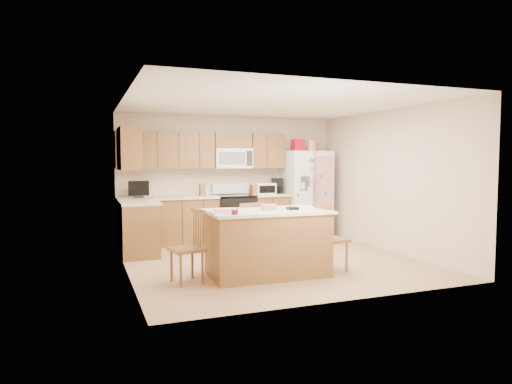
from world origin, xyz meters
name	(u,v)px	position (x,y,z in m)	size (l,w,h in m)	color
ground	(272,260)	(0.00, 0.00, 0.00)	(4.50, 4.50, 0.00)	olive
room_shell	(272,171)	(0.00, 0.00, 1.44)	(4.60, 4.60, 2.52)	beige
cabinetry	(187,197)	(-0.98, 1.79, 0.91)	(3.36, 1.56, 2.15)	olive
stove	(234,217)	(0.00, 1.94, 0.47)	(0.76, 0.65, 1.13)	black
refrigerator	(306,193)	(1.57, 1.87, 0.92)	(0.90, 0.79, 2.04)	white
island	(267,242)	(-0.42, -0.83, 0.46)	(1.71, 1.03, 1.01)	olive
windsor_chair_left	(188,248)	(-1.54, -0.84, 0.46)	(0.46, 0.48, 0.97)	olive
windsor_chair_back	(248,236)	(-0.51, -0.26, 0.46)	(0.48, 0.46, 0.98)	olive
windsor_chair_right	(329,239)	(0.50, -0.95, 0.47)	(0.46, 0.48, 0.99)	olive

